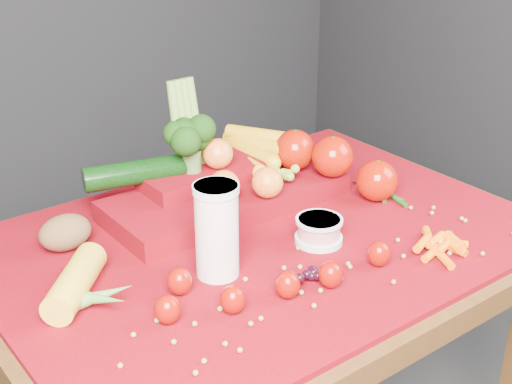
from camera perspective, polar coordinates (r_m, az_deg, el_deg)
table at (r=1.47m, az=0.48°, el=-7.16°), size 1.10×0.80×0.75m
red_cloth at (r=1.42m, az=0.49°, el=-3.71°), size 1.05×0.75×0.01m
milk_glass at (r=1.25m, az=-3.16°, el=-2.84°), size 0.08×0.08×0.18m
yogurt_bowl at (r=1.39m, az=5.05°, el=-3.02°), size 0.09×0.09×0.05m
strawberry_scatter at (r=1.22m, az=0.78°, el=-7.20°), size 0.44×0.18×0.05m
dark_grape_cluster at (r=1.26m, az=4.11°, el=-6.66°), size 0.06×0.05×0.03m
soybean_scatter at (r=1.28m, az=6.00°, el=-6.70°), size 0.84×0.24×0.01m
corn_ear at (r=1.23m, az=-13.42°, el=-7.90°), size 0.25×0.26×0.06m
potato at (r=1.40m, az=-15.02°, el=-3.15°), size 0.10×0.07×0.07m
baby_carrot_pile at (r=1.40m, az=14.15°, el=-3.95°), size 0.18×0.17×0.03m
green_bean_pile at (r=1.61m, az=10.11°, el=0.00°), size 0.14×0.12×0.01m
produce_mound at (r=1.53m, az=-1.14°, el=1.25°), size 0.60×0.37×0.27m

